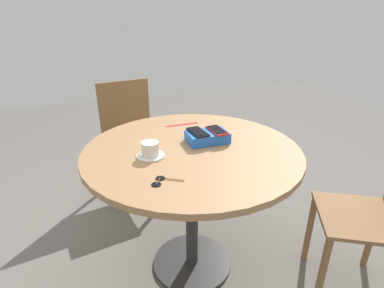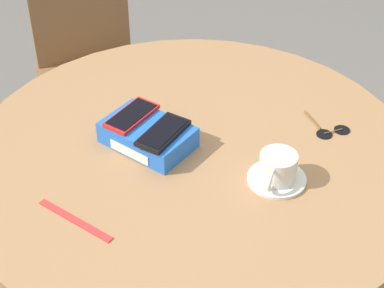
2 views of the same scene
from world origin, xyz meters
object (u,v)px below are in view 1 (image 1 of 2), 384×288
at_px(sunglasses, 160,181).
at_px(chair_far_side, 132,136).
at_px(phone_black, 198,132).
at_px(chair_near_window, 371,220).
at_px(phone_box, 207,137).
at_px(phone_red, 217,130).
at_px(coffee_cup, 150,148).
at_px(lanyard_strap, 182,124).
at_px(round_table, 192,168).
at_px(saucer, 151,156).

bearing_deg(sunglasses, chair_far_side, -94.70).
bearing_deg(phone_black, chair_near_window, 144.36).
distance_m(phone_black, chair_far_side, 1.03).
distance_m(phone_box, phone_red, 0.06).
height_order(phone_red, sunglasses, phone_red).
height_order(phone_black, coffee_cup, coffee_cup).
height_order(phone_red, chair_far_side, chair_far_side).
xyz_separation_m(lanyard_strap, chair_near_window, (-0.71, 0.81, -0.32)).
relative_size(phone_red, phone_black, 0.98).
xyz_separation_m(phone_box, lanyard_strap, (0.04, -0.29, -0.03)).
height_order(phone_red, lanyard_strap, phone_red).
bearing_deg(lanyard_strap, coffee_cup, 51.18).
distance_m(phone_box, phone_black, 0.06).
distance_m(round_table, sunglasses, 0.37).
bearing_deg(round_table, phone_red, -167.30).
xyz_separation_m(round_table, phone_red, (-0.15, -0.03, 0.18)).
xyz_separation_m(lanyard_strap, chair_far_side, (0.20, -0.66, -0.30)).
height_order(round_table, chair_far_side, chair_far_side).
distance_m(round_table, lanyard_strap, 0.36).
xyz_separation_m(saucer, chair_near_window, (-0.99, 0.45, -0.32)).
xyz_separation_m(sunglasses, chair_far_side, (-0.10, -1.25, -0.30)).
relative_size(lanyard_strap, sunglasses, 1.50).
bearing_deg(saucer, phone_black, -165.65).
relative_size(phone_box, chair_far_side, 0.24).
bearing_deg(saucer, coffee_cup, -77.15).
bearing_deg(phone_red, sunglasses, 37.01).
bearing_deg(round_table, sunglasses, 47.58).
relative_size(coffee_cup, chair_far_side, 0.13).
xyz_separation_m(coffee_cup, chair_far_side, (-0.08, -1.01, -0.34)).
bearing_deg(round_table, lanyard_strap, -101.23).
relative_size(phone_red, lanyard_strap, 0.71).
bearing_deg(coffee_cup, phone_black, -166.17).
distance_m(saucer, chair_near_window, 1.14).
distance_m(round_table, phone_red, 0.24).
bearing_deg(lanyard_strap, round_table, 78.77).
bearing_deg(phone_red, round_table, 12.70).
xyz_separation_m(phone_red, chair_near_window, (-0.62, 0.51, -0.38)).
bearing_deg(chair_far_side, phone_red, 106.87).
bearing_deg(chair_far_side, phone_black, 101.13).
bearing_deg(chair_near_window, round_table, -31.43).
bearing_deg(saucer, lanyard_strap, -128.57).
bearing_deg(sunglasses, phone_box, -138.45).
distance_m(phone_box, saucer, 0.33).
bearing_deg(phone_box, phone_black, -6.28).
bearing_deg(phone_box, coffee_cup, 10.67).
height_order(chair_near_window, chair_far_side, chair_far_side).
bearing_deg(round_table, phone_box, -158.32).
bearing_deg(saucer, phone_red, -171.28).
bearing_deg(coffee_cup, phone_box, -169.33).
relative_size(saucer, chair_far_side, 0.15).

